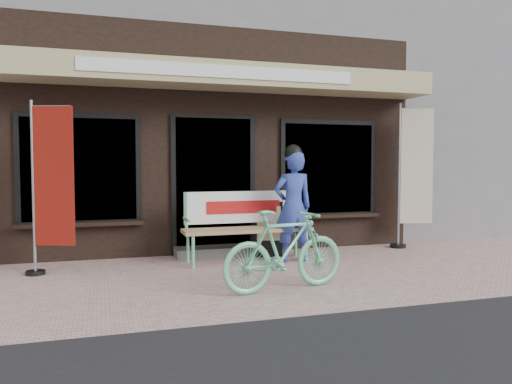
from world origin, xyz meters
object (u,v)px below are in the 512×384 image
object	(u,v)px
bench	(246,220)
person	(293,204)
bicycle	(285,250)
nobori_cream	(413,174)
nobori_red	(51,185)
menu_stand	(269,229)

from	to	relation	value
bench	person	distance (m)	0.74
bicycle	nobori_cream	world-z (taller)	nobori_cream
person	bench	bearing A→B (deg)	157.94
nobori_red	menu_stand	world-z (taller)	nobori_red
person	nobori_cream	xyz separation A→B (m)	(2.40, 0.53, 0.42)
bench	menu_stand	distance (m)	0.49
bicycle	nobori_red	world-z (taller)	nobori_red
bench	person	bearing A→B (deg)	-21.21
menu_stand	bicycle	bearing A→B (deg)	-87.49
bench	bicycle	bearing A→B (deg)	-92.03
nobori_red	nobori_cream	bearing A→B (deg)	24.10
nobori_cream	menu_stand	world-z (taller)	nobori_cream
bench	menu_stand	xyz separation A→B (m)	(0.42, 0.18, -0.16)
bicycle	nobori_cream	bearing A→B (deg)	-66.31
person	menu_stand	bearing A→B (deg)	116.85
bicycle	menu_stand	size ratio (longest dim) A/B	1.79
person	nobori_cream	world-z (taller)	nobori_cream
nobori_red	menu_stand	size ratio (longest dim) A/B	2.62
nobori_red	bench	bearing A→B (deg)	23.24
nobori_cream	menu_stand	bearing A→B (deg)	-163.33
menu_stand	bench	bearing A→B (deg)	-140.26
bench	bicycle	size ratio (longest dim) A/B	1.23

